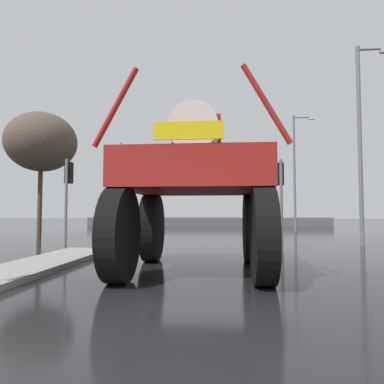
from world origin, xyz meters
TOP-DOWN VIEW (x-y plane):
  - ground_plane at (0.00, 18.00)m, footprint 120.00×120.00m
  - median_island at (-3.49, 4.77)m, footprint 1.62×7.69m
  - oversize_sprayer at (0.73, 4.58)m, footprint 4.14×5.39m
  - sedan_ahead at (4.00, 18.41)m, footprint 2.32×4.30m
  - traffic_signal_near_left at (-4.63, 9.15)m, footprint 0.24×0.54m
  - traffic_signal_near_right at (3.59, 9.15)m, footprint 0.24×0.54m
  - streetlight_near_right at (7.53, 11.55)m, footprint 1.57×0.24m
  - streetlight_far_left at (-7.29, 26.51)m, footprint 2.24×0.24m
  - streetlight_far_right at (7.18, 23.52)m, footprint 1.74×0.24m
  - bare_tree_left at (-8.92, 15.18)m, footprint 4.00×4.00m
  - roadside_barrier at (0.00, 32.92)m, footprint 25.63×0.24m

SIDE VIEW (x-z plane):
  - ground_plane at x=0.00m, z-range 0.00..0.00m
  - median_island at x=-3.49m, z-range 0.00..0.15m
  - roadside_barrier at x=0.00m, z-range 0.00..0.90m
  - sedan_ahead at x=4.00m, z-range -0.05..1.47m
  - oversize_sprayer at x=0.73m, z-range -0.14..4.38m
  - traffic_signal_near_right at x=3.59m, z-range 0.78..4.21m
  - traffic_signal_near_left at x=-4.63m, z-range 0.81..4.36m
  - streetlight_far_left at x=-7.29m, z-range 0.48..8.11m
  - streetlight_near_right at x=7.53m, z-range 0.42..9.24m
  - streetlight_far_right at x=7.18m, z-range 0.44..9.41m
  - bare_tree_left at x=-8.92m, z-range 1.89..9.09m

